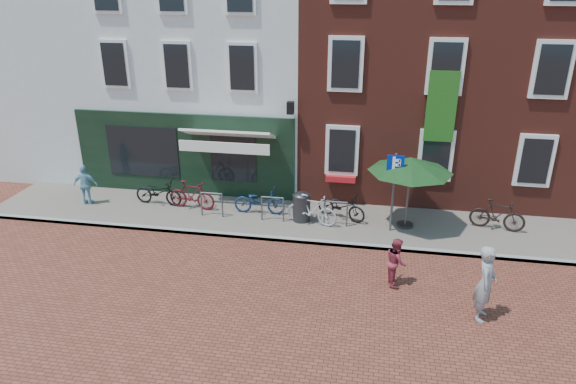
% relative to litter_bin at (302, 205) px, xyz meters
% --- Properties ---
extents(ground, '(80.00, 80.00, 0.00)m').
position_rel_litter_bin_xyz_m(ground, '(0.60, -1.39, -0.63)').
color(ground, brown).
extents(sidewalk, '(24.00, 3.00, 0.10)m').
position_rel_litter_bin_xyz_m(sidewalk, '(1.60, 0.11, -0.58)').
color(sidewalk, slate).
rests_on(sidewalk, ground).
extents(building_stucco, '(8.00, 8.00, 9.00)m').
position_rel_litter_bin_xyz_m(building_stucco, '(-4.40, 5.61, 3.87)').
color(building_stucco, silver).
rests_on(building_stucco, ground).
extents(building_brick_mid, '(6.00, 8.00, 10.00)m').
position_rel_litter_bin_xyz_m(building_brick_mid, '(2.60, 5.61, 4.37)').
color(building_brick_mid, maroon).
rests_on(building_brick_mid, ground).
extents(building_brick_right, '(6.00, 8.00, 10.00)m').
position_rel_litter_bin_xyz_m(building_brick_right, '(8.60, 5.61, 4.37)').
color(building_brick_right, maroon).
rests_on(building_brick_right, ground).
extents(filler_left, '(7.00, 8.00, 9.00)m').
position_rel_litter_bin_xyz_m(filler_left, '(-11.90, 5.61, 3.87)').
color(filler_left, silver).
rests_on(filler_left, ground).
extents(litter_bin, '(0.56, 0.56, 1.03)m').
position_rel_litter_bin_xyz_m(litter_bin, '(0.00, 0.00, 0.00)').
color(litter_bin, '#2F2F31').
rests_on(litter_bin, sidewalk).
extents(parking_sign, '(0.50, 0.07, 2.48)m').
position_rel_litter_bin_xyz_m(parking_sign, '(2.79, -0.25, 1.15)').
color(parking_sign, '#4C4C4F').
rests_on(parking_sign, sidewalk).
extents(parasol, '(2.54, 2.54, 2.36)m').
position_rel_litter_bin_xyz_m(parasol, '(3.25, 0.13, 1.59)').
color(parasol, '#4C4C4F').
rests_on(parasol, sidewalk).
extents(woman, '(0.60, 0.76, 1.84)m').
position_rel_litter_bin_xyz_m(woman, '(4.82, -4.23, 0.29)').
color(woman, gray).
rests_on(woman, ground).
extents(boy, '(0.59, 0.70, 1.28)m').
position_rel_litter_bin_xyz_m(boy, '(2.88, -3.11, 0.01)').
color(boy, maroon).
rests_on(boy, ground).
extents(cafe_person, '(0.85, 0.46, 1.39)m').
position_rel_litter_bin_xyz_m(cafe_person, '(-7.40, 0.03, 0.16)').
color(cafe_person, '#7AB2C4').
rests_on(cafe_person, sidewalk).
extents(bicycle_0, '(1.71, 0.70, 0.88)m').
position_rel_litter_bin_xyz_m(bicycle_0, '(-4.98, 0.42, -0.09)').
color(bicycle_0, black).
rests_on(bicycle_0, sidewalk).
extents(bicycle_1, '(1.66, 0.62, 0.97)m').
position_rel_litter_bin_xyz_m(bicycle_1, '(-3.74, 0.28, -0.04)').
color(bicycle_1, '#520F16').
rests_on(bicycle_1, sidewalk).
extents(bicycle_2, '(1.69, 0.63, 0.88)m').
position_rel_litter_bin_xyz_m(bicycle_2, '(-1.44, 0.29, -0.09)').
color(bicycle_2, '#10284E').
rests_on(bicycle_2, sidewalk).
extents(bicycle_3, '(1.68, 0.76, 0.97)m').
position_rel_litter_bin_xyz_m(bicycle_3, '(0.36, -0.22, -0.04)').
color(bicycle_3, '#A7A7A9').
rests_on(bicycle_3, sidewalk).
extents(bicycle_4, '(1.77, 1.20, 0.88)m').
position_rel_litter_bin_xyz_m(bicycle_4, '(1.23, 0.34, -0.09)').
color(bicycle_4, black).
rests_on(bicycle_4, sidewalk).
extents(bicycle_5, '(1.68, 0.79, 0.97)m').
position_rel_litter_bin_xyz_m(bicycle_5, '(5.99, 0.40, -0.04)').
color(bicycle_5, black).
rests_on(bicycle_5, sidewalk).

